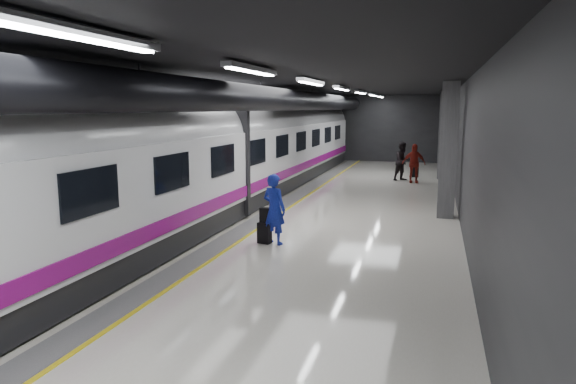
% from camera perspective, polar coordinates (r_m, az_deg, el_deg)
% --- Properties ---
extents(ground, '(40.00, 40.00, 0.00)m').
position_cam_1_polar(ground, '(16.69, 1.30, -3.29)').
color(ground, silver).
rests_on(ground, ground).
extents(platform_hall, '(10.02, 40.02, 4.51)m').
position_cam_1_polar(platform_hall, '(17.29, 1.23, 8.97)').
color(platform_hall, black).
rests_on(platform_hall, ground).
extents(train, '(3.05, 38.00, 4.05)m').
position_cam_1_polar(train, '(17.47, -9.06, 4.04)').
color(train, black).
rests_on(train, ground).
extents(traveler_main, '(0.81, 0.67, 1.92)m').
position_cam_1_polar(traveler_main, '(13.78, -1.54, -1.91)').
color(traveler_main, '#1932BB').
rests_on(traveler_main, ground).
extents(suitcase_main, '(0.39, 0.29, 0.57)m').
position_cam_1_polar(suitcase_main, '(13.99, -2.63, -4.56)').
color(suitcase_main, black).
rests_on(suitcase_main, ground).
extents(shoulder_bag, '(0.31, 0.17, 0.41)m').
position_cam_1_polar(shoulder_bag, '(13.91, -2.51, -2.58)').
color(shoulder_bag, black).
rests_on(shoulder_bag, suitcase_main).
extents(traveler_far_a, '(1.20, 1.19, 1.96)m').
position_cam_1_polar(traveler_far_a, '(26.65, 12.63, 3.35)').
color(traveler_far_a, black).
rests_on(traveler_far_a, ground).
extents(traveler_far_b, '(1.18, 0.65, 1.91)m').
position_cam_1_polar(traveler_far_b, '(25.98, 13.80, 3.11)').
color(traveler_far_b, maroon).
rests_on(traveler_far_b, ground).
extents(suitcase_far, '(0.40, 0.31, 0.52)m').
position_cam_1_polar(suitcase_far, '(28.18, 13.90, 2.15)').
color(suitcase_far, black).
rests_on(suitcase_far, ground).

